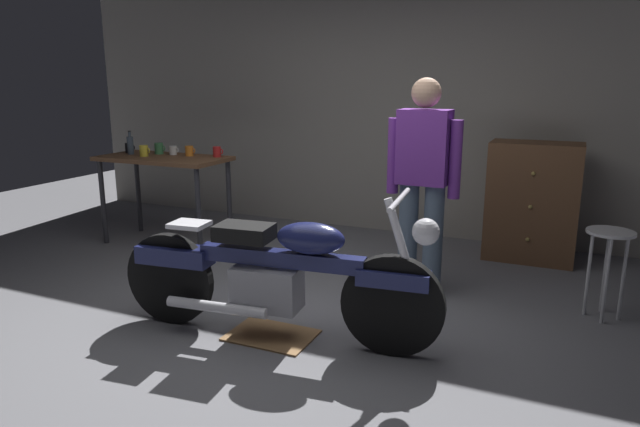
% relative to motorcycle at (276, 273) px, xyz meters
% --- Properties ---
extents(ground_plane, '(12.00, 12.00, 0.00)m').
position_rel_motorcycle_xyz_m(ground_plane, '(-0.09, 0.14, -0.45)').
color(ground_plane, slate).
extents(back_wall, '(8.00, 0.12, 3.10)m').
position_rel_motorcycle_xyz_m(back_wall, '(-0.09, 2.94, 1.10)').
color(back_wall, gray).
rests_on(back_wall, ground_plane).
extents(workbench, '(1.30, 0.64, 0.90)m').
position_rel_motorcycle_xyz_m(workbench, '(-2.08, 1.48, 0.34)').
color(workbench, brown).
rests_on(workbench, ground_plane).
extents(motorcycle, '(2.18, 0.64, 1.00)m').
position_rel_motorcycle_xyz_m(motorcycle, '(0.00, 0.00, 0.00)').
color(motorcycle, black).
rests_on(motorcycle, ground_plane).
extents(person_standing, '(0.57, 0.23, 1.67)m').
position_rel_motorcycle_xyz_m(person_standing, '(0.64, 1.17, 0.48)').
color(person_standing, slate).
rests_on(person_standing, ground_plane).
extents(shop_stool, '(0.32, 0.32, 0.64)m').
position_rel_motorcycle_xyz_m(shop_stool, '(1.96, 1.23, 0.05)').
color(shop_stool, '#B2B2B7').
rests_on(shop_stool, ground_plane).
extents(wooden_dresser, '(0.80, 0.47, 1.10)m').
position_rel_motorcycle_xyz_m(wooden_dresser, '(1.36, 2.44, 0.10)').
color(wooden_dresser, brown).
rests_on(wooden_dresser, ground_plane).
extents(drip_tray, '(0.56, 0.40, 0.01)m').
position_rel_motorcycle_xyz_m(drip_tray, '(-0.05, 0.00, -0.44)').
color(drip_tray, olive).
rests_on(drip_tray, ground_plane).
extents(mug_black_matte, '(0.12, 0.08, 0.10)m').
position_rel_motorcycle_xyz_m(mug_black_matte, '(-2.60, 1.58, 0.50)').
color(mug_black_matte, black).
rests_on(mug_black_matte, workbench).
extents(mug_white_ceramic, '(0.11, 0.08, 0.09)m').
position_rel_motorcycle_xyz_m(mug_white_ceramic, '(-2.07, 1.63, 0.50)').
color(mug_white_ceramic, white).
rests_on(mug_white_ceramic, workbench).
extents(mug_red_diner, '(0.11, 0.08, 0.10)m').
position_rel_motorcycle_xyz_m(mug_red_diner, '(-1.56, 1.67, 0.50)').
color(mug_red_diner, red).
rests_on(mug_red_diner, workbench).
extents(mug_green_speckled, '(0.12, 0.09, 0.11)m').
position_rel_motorcycle_xyz_m(mug_green_speckled, '(-2.23, 1.62, 0.51)').
color(mug_green_speckled, '#3D7F4C').
rests_on(mug_green_speckled, workbench).
extents(mug_yellow_tall, '(0.12, 0.08, 0.11)m').
position_rel_motorcycle_xyz_m(mug_yellow_tall, '(-2.26, 1.41, 0.51)').
color(mug_yellow_tall, yellow).
rests_on(mug_yellow_tall, workbench).
extents(mug_orange_travel, '(0.11, 0.08, 0.10)m').
position_rel_motorcycle_xyz_m(mug_orange_travel, '(-1.86, 1.63, 0.50)').
color(mug_orange_travel, orange).
rests_on(mug_orange_travel, workbench).
extents(bottle, '(0.06, 0.06, 0.24)m').
position_rel_motorcycle_xyz_m(bottle, '(-2.49, 1.48, 0.55)').
color(bottle, '#3F4C59').
rests_on(bottle, workbench).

